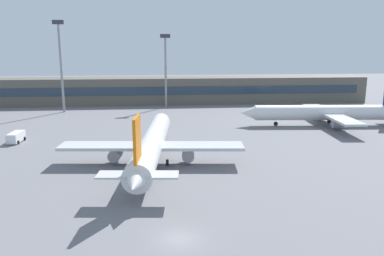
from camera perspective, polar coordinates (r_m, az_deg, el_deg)
ground_plane at (r=77.56m, az=-3.84°, el=-2.25°), size 400.00×400.00×0.00m
terminal_building at (r=133.69m, az=-4.69°, el=5.70°), size 145.14×12.13×9.00m
airplane_near at (r=64.37m, az=-6.00°, el=-2.21°), size 30.82×44.01×10.87m
airplane_mid at (r=99.88m, az=19.45°, el=2.20°), size 42.99×30.04×10.62m
service_van_white at (r=85.63m, az=-25.06°, el=-1.24°), size 2.53×5.30×2.08m
floodlight_tower_west at (r=123.64m, az=-4.02°, el=9.48°), size 3.20×0.80×23.44m
floodlight_tower_east at (r=119.75m, az=-19.25°, el=9.66°), size 3.20×0.80×27.04m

